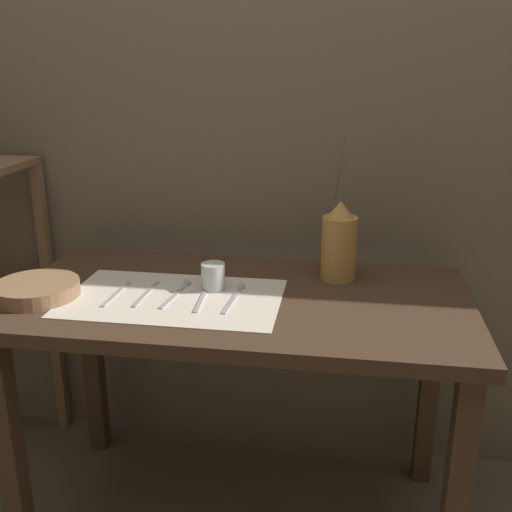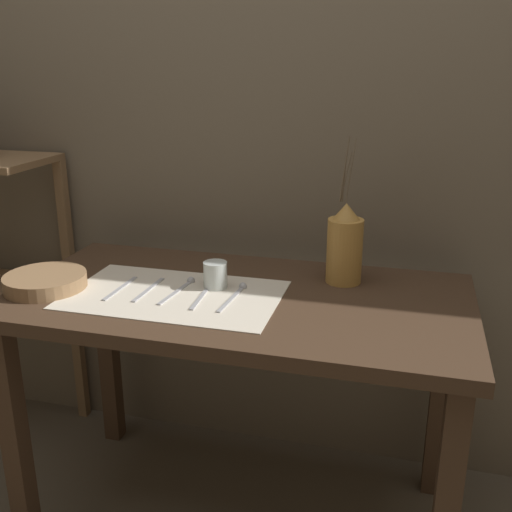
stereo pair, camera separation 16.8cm
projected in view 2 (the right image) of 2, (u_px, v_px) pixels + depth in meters
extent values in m
cube|color=#6B5E4C|center=(276.00, 131.00, 2.02)|extent=(7.00, 0.06, 2.40)
cube|color=#422D1E|center=(239.00, 300.00, 1.74)|extent=(1.33, 0.69, 0.04)
cube|color=#422D1E|center=(15.00, 439.00, 1.75)|extent=(0.06, 0.06, 0.74)
cube|color=#422D1E|center=(109.00, 352.00, 2.27)|extent=(0.06, 0.06, 0.74)
cube|color=#422D1E|center=(440.00, 396.00, 1.98)|extent=(0.06, 0.06, 0.74)
cube|color=brown|center=(72.00, 293.00, 2.36)|extent=(0.04, 0.04, 1.10)
cube|color=beige|center=(174.00, 295.00, 1.73)|extent=(0.61, 0.38, 0.00)
cylinder|color=#B7843D|center=(344.00, 251.00, 1.80)|extent=(0.11, 0.11, 0.20)
cone|color=#B7843D|center=(346.00, 211.00, 1.76)|extent=(0.08, 0.08, 0.05)
cylinder|color=brown|center=(344.00, 170.00, 1.71)|extent=(0.03, 0.05, 0.20)
cylinder|color=brown|center=(346.00, 178.00, 1.74)|extent=(0.03, 0.01, 0.15)
cylinder|color=brown|center=(351.00, 171.00, 1.74)|extent=(0.02, 0.02, 0.19)
cylinder|color=brown|center=(344.00, 179.00, 1.73)|extent=(0.01, 0.03, 0.14)
cylinder|color=#8E6B47|center=(45.00, 282.00, 1.77)|extent=(0.24, 0.24, 0.04)
cylinder|color=silver|center=(215.00, 275.00, 1.77)|extent=(0.07, 0.07, 0.08)
cube|color=#A8A8AD|center=(120.00, 288.00, 1.76)|extent=(0.02, 0.19, 0.00)
cube|color=#A8A8AD|center=(148.00, 290.00, 1.75)|extent=(0.02, 0.19, 0.00)
cube|color=#A8A8AD|center=(176.00, 292.00, 1.73)|extent=(0.03, 0.19, 0.00)
sphere|color=#A8A8AD|center=(191.00, 281.00, 1.82)|extent=(0.02, 0.02, 0.02)
cube|color=#A8A8AD|center=(201.00, 297.00, 1.70)|extent=(0.02, 0.19, 0.00)
cube|color=#A8A8AD|center=(231.00, 299.00, 1.69)|extent=(0.03, 0.19, 0.00)
sphere|color=#A8A8AD|center=(243.00, 286.00, 1.77)|extent=(0.02, 0.02, 0.02)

